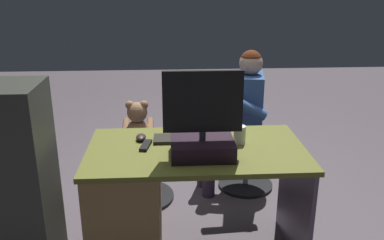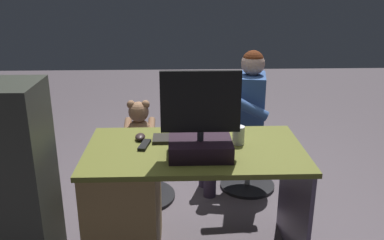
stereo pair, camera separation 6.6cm
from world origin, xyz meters
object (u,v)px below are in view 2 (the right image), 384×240
at_px(cup, 238,135).
at_px(person, 241,111).
at_px(desk, 142,200).
at_px(monitor, 200,133).
at_px(tv_remote, 144,145).
at_px(teddy_bear, 139,124).
at_px(visitor_chair, 249,156).
at_px(keyboard, 188,138).
at_px(office_chair_teddy, 141,168).
at_px(computer_mouse, 140,137).

height_order(cup, person, person).
bearing_deg(desk, monitor, 161.75).
relative_size(desk, tv_remote, 8.39).
bearing_deg(teddy_bear, visitor_chair, -170.96).
height_order(keyboard, visitor_chair, keyboard).
height_order(monitor, person, monitor).
height_order(tv_remote, visitor_chair, tv_remote).
bearing_deg(tv_remote, keyboard, -149.49).
bearing_deg(desk, tv_remote, -128.74).
distance_m(office_chair_teddy, teddy_bear, 0.36).
bearing_deg(visitor_chair, keyboard, 55.26).
xyz_separation_m(desk, visitor_chair, (-0.79, -0.86, -0.11)).
bearing_deg(office_chair_teddy, computer_mouse, 95.98).
height_order(desk, person, person).
relative_size(monitor, tv_remote, 3.19).
bearing_deg(visitor_chair, monitor, 65.33).
bearing_deg(monitor, visitor_chair, -114.67).
relative_size(tv_remote, teddy_bear, 0.44).
height_order(desk, visitor_chair, desk).
distance_m(tv_remote, visitor_chair, 1.22).
relative_size(cup, tv_remote, 0.72).
bearing_deg(teddy_bear, desk, 95.30).
xyz_separation_m(visitor_chair, person, (0.08, 0.01, 0.39)).
height_order(keyboard, computer_mouse, computer_mouse).
xyz_separation_m(desk, office_chair_teddy, (0.07, -0.71, -0.13)).
relative_size(computer_mouse, cup, 0.89).
distance_m(desk, keyboard, 0.46).
bearing_deg(teddy_bear, computer_mouse, 95.87).
height_order(desk, teddy_bear, teddy_bear).
bearing_deg(computer_mouse, office_chair_teddy, -84.02).
height_order(teddy_bear, visitor_chair, teddy_bear).
xyz_separation_m(computer_mouse, person, (-0.72, -0.71, -0.07)).
distance_m(desk, teddy_bear, 0.76).
bearing_deg(computer_mouse, tv_remote, 107.42).
height_order(computer_mouse, cup, cup).
bearing_deg(teddy_bear, keyboard, 120.06).
height_order(cup, tv_remote, cup).
bearing_deg(visitor_chair, person, 9.77).
relative_size(computer_mouse, tv_remote, 0.64).
xyz_separation_m(keyboard, teddy_bear, (0.35, -0.60, -0.12)).
height_order(office_chair_teddy, visitor_chair, same).
height_order(desk, computer_mouse, computer_mouse).
distance_m(monitor, cup, 0.30).
bearing_deg(desk, teddy_bear, -84.70).
bearing_deg(computer_mouse, person, -135.42).
bearing_deg(visitor_chair, tv_remote, 47.27).
distance_m(desk, monitor, 0.59).
xyz_separation_m(monitor, computer_mouse, (0.35, -0.25, -0.11)).
distance_m(monitor, computer_mouse, 0.45).
bearing_deg(computer_mouse, teddy_bear, -84.13).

